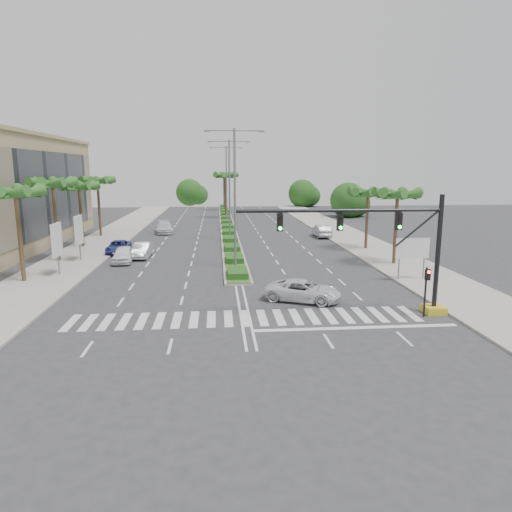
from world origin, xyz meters
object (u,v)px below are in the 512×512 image
at_px(car_parked_b, 142,250).
at_px(car_right, 322,231).
at_px(car_parked_a, 123,254).
at_px(car_parked_d, 164,227).
at_px(car_crossing, 303,291).
at_px(car_parked_c, 119,247).

relative_size(car_parked_b, car_right, 0.94).
distance_m(car_parked_a, car_parked_b, 2.68).
xyz_separation_m(car_parked_a, car_parked_d, (1.62, 19.75, 0.04)).
bearing_deg(car_crossing, car_parked_c, 63.68).
height_order(car_parked_a, car_parked_c, car_parked_a).
bearing_deg(car_crossing, car_parked_b, 62.27).
bearing_deg(car_parked_c, car_right, 18.34).
xyz_separation_m(car_parked_c, car_right, (23.60, 9.39, 0.13)).
height_order(car_parked_b, car_parked_c, car_parked_b).
height_order(car_parked_c, car_right, car_right).
relative_size(car_parked_b, car_parked_d, 0.82).
relative_size(car_parked_c, car_parked_d, 0.87).
distance_m(car_parked_b, car_right, 23.97).
relative_size(car_parked_a, car_right, 0.92).
bearing_deg(car_parked_c, car_parked_a, -76.86).
bearing_deg(car_right, car_crossing, 74.19).
distance_m(car_parked_c, car_right, 25.40).
distance_m(car_parked_d, car_right, 21.28).
distance_m(car_parked_a, car_parked_c, 5.03).
relative_size(car_parked_d, car_crossing, 1.08).
xyz_separation_m(car_parked_a, car_crossing, (14.42, -13.96, -0.05)).
bearing_deg(car_parked_a, car_parked_c, 103.34).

